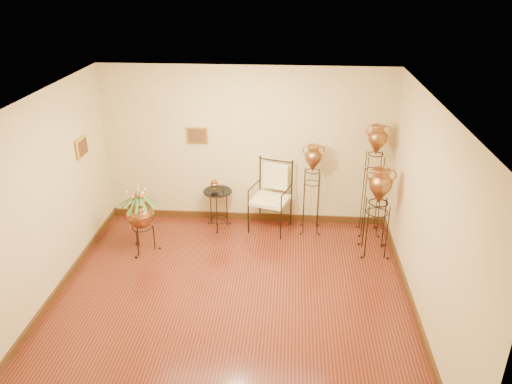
# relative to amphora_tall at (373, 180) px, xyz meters

# --- Properties ---
(ground) EXTENTS (5.00, 5.00, 0.00)m
(ground) POSITION_rel_amphora_tall_xyz_m (-2.15, -2.15, -1.00)
(ground) COLOR maroon
(ground) RESTS_ON ground
(room_shell) EXTENTS (5.02, 5.02, 2.81)m
(room_shell) POSITION_rel_amphora_tall_xyz_m (-2.15, -2.14, 0.73)
(room_shell) COLOR #D3BB88
(room_shell) RESTS_ON ground
(amphora_tall) EXTENTS (0.40, 0.40, 1.97)m
(amphora_tall) POSITION_rel_amphora_tall_xyz_m (0.00, 0.00, 0.00)
(amphora_tall) COLOR black
(amphora_tall) RESTS_ON ground
(amphora_mid) EXTENTS (0.38, 0.38, 1.60)m
(amphora_mid) POSITION_rel_amphora_tall_xyz_m (-1.01, 0.00, -0.20)
(amphora_mid) COLOR black
(amphora_mid) RESTS_ON ground
(amphora_short) EXTENTS (0.59, 0.59, 1.49)m
(amphora_short) POSITION_rel_amphora_tall_xyz_m (0.00, -0.66, -0.26)
(amphora_short) COLOR black
(amphora_short) RESTS_ON ground
(planter_urn) EXTENTS (0.81, 0.81, 1.26)m
(planter_urn) POSITION_rel_amphora_tall_xyz_m (-3.73, -0.89, -0.30)
(planter_urn) COLOR black
(planter_urn) RESTS_ON ground
(armchair) EXTENTS (0.85, 0.82, 1.22)m
(armchair) POSITION_rel_amphora_tall_xyz_m (-1.72, -0.00, -0.39)
(armchair) COLOR black
(armchair) RESTS_ON ground
(side_table) EXTENTS (0.57, 0.57, 0.90)m
(side_table) POSITION_rel_amphora_tall_xyz_m (-2.63, 0.00, -0.63)
(side_table) COLOR black
(side_table) RESTS_ON ground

